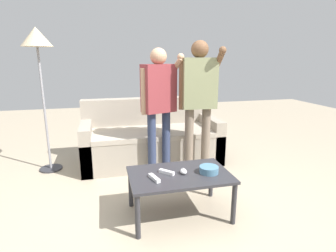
{
  "coord_description": "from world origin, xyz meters",
  "views": [
    {
      "loc": [
        -0.5,
        -2.14,
        1.41
      ],
      "look_at": [
        0.13,
        0.43,
        0.74
      ],
      "focal_mm": 28.88,
      "sensor_mm": 36.0,
      "label": 1
    }
  ],
  "objects_px": {
    "game_remote_wand_near": "(154,178)",
    "game_remote_wand_far": "(167,172)",
    "couch": "(151,140)",
    "floor_lamp": "(37,47)",
    "game_remote_nunchuk": "(183,171)",
    "player_right": "(199,93)",
    "snack_bowl": "(209,170)",
    "coffee_table": "(180,179)",
    "player_center": "(159,98)"
  },
  "relations": [
    {
      "from": "game_remote_wand_far",
      "to": "coffee_table",
      "type": "bearing_deg",
      "value": -12.71
    },
    {
      "from": "floor_lamp",
      "to": "player_right",
      "type": "xyz_separation_m",
      "value": [
        1.8,
        -0.58,
        -0.52
      ]
    },
    {
      "from": "coffee_table",
      "to": "game_remote_wand_far",
      "type": "bearing_deg",
      "value": 167.29
    },
    {
      "from": "coffee_table",
      "to": "player_right",
      "type": "distance_m",
      "value": 1.15
    },
    {
      "from": "game_remote_nunchuk",
      "to": "player_center",
      "type": "distance_m",
      "value": 1.05
    },
    {
      "from": "snack_bowl",
      "to": "game_remote_wand_near",
      "type": "height_order",
      "value": "snack_bowl"
    },
    {
      "from": "coffee_table",
      "to": "game_remote_wand_near",
      "type": "bearing_deg",
      "value": -164.39
    },
    {
      "from": "player_right",
      "to": "game_remote_wand_near",
      "type": "xyz_separation_m",
      "value": [
        -0.71,
        -0.89,
        -0.59
      ]
    },
    {
      "from": "coffee_table",
      "to": "player_center",
      "type": "height_order",
      "value": "player_center"
    },
    {
      "from": "player_right",
      "to": "player_center",
      "type": "xyz_separation_m",
      "value": [
        -0.46,
        0.09,
        -0.05
      ]
    },
    {
      "from": "game_remote_nunchuk",
      "to": "player_right",
      "type": "relative_size",
      "value": 0.05
    },
    {
      "from": "game_remote_wand_far",
      "to": "player_right",
      "type": "bearing_deg",
      "value": 53.95
    },
    {
      "from": "coffee_table",
      "to": "game_remote_nunchuk",
      "type": "xyz_separation_m",
      "value": [
        0.03,
        -0.01,
        0.07
      ]
    },
    {
      "from": "game_remote_wand_near",
      "to": "game_remote_wand_far",
      "type": "distance_m",
      "value": 0.16
    },
    {
      "from": "floor_lamp",
      "to": "player_center",
      "type": "xyz_separation_m",
      "value": [
        1.34,
        -0.5,
        -0.58
      ]
    },
    {
      "from": "game_remote_wand_near",
      "to": "player_right",
      "type": "bearing_deg",
      "value": 51.41
    },
    {
      "from": "snack_bowl",
      "to": "player_right",
      "type": "relative_size",
      "value": 0.11
    },
    {
      "from": "game_remote_nunchuk",
      "to": "floor_lamp",
      "type": "xyz_separation_m",
      "value": [
        -1.37,
        1.41,
        1.1
      ]
    },
    {
      "from": "snack_bowl",
      "to": "player_center",
      "type": "relative_size",
      "value": 0.11
    },
    {
      "from": "coffee_table",
      "to": "snack_bowl",
      "type": "distance_m",
      "value": 0.28
    },
    {
      "from": "couch",
      "to": "snack_bowl",
      "type": "relative_size",
      "value": 10.75
    },
    {
      "from": "coffee_table",
      "to": "floor_lamp",
      "type": "distance_m",
      "value": 2.27
    },
    {
      "from": "game_remote_nunchuk",
      "to": "player_right",
      "type": "xyz_separation_m",
      "value": [
        0.43,
        0.83,
        0.58
      ]
    },
    {
      "from": "game_remote_nunchuk",
      "to": "snack_bowl",
      "type": "bearing_deg",
      "value": -9.09
    },
    {
      "from": "game_remote_nunchuk",
      "to": "game_remote_wand_near",
      "type": "bearing_deg",
      "value": -167.74
    },
    {
      "from": "couch",
      "to": "game_remote_wand_near",
      "type": "bearing_deg",
      "value": -99.02
    },
    {
      "from": "player_right",
      "to": "game_remote_wand_far",
      "type": "bearing_deg",
      "value": -126.05
    },
    {
      "from": "coffee_table",
      "to": "game_remote_wand_far",
      "type": "height_order",
      "value": "game_remote_wand_far"
    },
    {
      "from": "game_remote_nunchuk",
      "to": "game_remote_wand_far",
      "type": "relative_size",
      "value": 0.67
    },
    {
      "from": "floor_lamp",
      "to": "game_remote_wand_far",
      "type": "height_order",
      "value": "floor_lamp"
    },
    {
      "from": "snack_bowl",
      "to": "player_right",
      "type": "xyz_separation_m",
      "value": [
        0.2,
        0.86,
        0.57
      ]
    },
    {
      "from": "game_remote_nunchuk",
      "to": "game_remote_wand_far",
      "type": "distance_m",
      "value": 0.15
    },
    {
      "from": "coffee_table",
      "to": "game_remote_nunchuk",
      "type": "height_order",
      "value": "game_remote_nunchuk"
    },
    {
      "from": "couch",
      "to": "snack_bowl",
      "type": "distance_m",
      "value": 1.49
    },
    {
      "from": "coffee_table",
      "to": "player_right",
      "type": "height_order",
      "value": "player_right"
    },
    {
      "from": "couch",
      "to": "floor_lamp",
      "type": "bearing_deg",
      "value": -179.47
    },
    {
      "from": "couch",
      "to": "floor_lamp",
      "type": "xyz_separation_m",
      "value": [
        -1.33,
        -0.01,
        1.24
      ]
    },
    {
      "from": "snack_bowl",
      "to": "player_center",
      "type": "height_order",
      "value": "player_center"
    },
    {
      "from": "couch",
      "to": "game_remote_nunchuk",
      "type": "distance_m",
      "value": 1.43
    },
    {
      "from": "couch",
      "to": "player_right",
      "type": "xyz_separation_m",
      "value": [
        0.47,
        -0.6,
        0.71
      ]
    },
    {
      "from": "floor_lamp",
      "to": "game_remote_wand_far",
      "type": "distance_m",
      "value": 2.15
    },
    {
      "from": "player_right",
      "to": "couch",
      "type": "bearing_deg",
      "value": 128.39
    },
    {
      "from": "game_remote_nunchuk",
      "to": "game_remote_wand_near",
      "type": "relative_size",
      "value": 0.54
    },
    {
      "from": "coffee_table",
      "to": "game_remote_wand_near",
      "type": "height_order",
      "value": "game_remote_wand_near"
    },
    {
      "from": "coffee_table",
      "to": "game_remote_wand_far",
      "type": "distance_m",
      "value": 0.13
    },
    {
      "from": "game_remote_nunchuk",
      "to": "couch",
      "type": "bearing_deg",
      "value": 91.64
    },
    {
      "from": "player_center",
      "to": "game_remote_wand_far",
      "type": "distance_m",
      "value": 1.04
    },
    {
      "from": "snack_bowl",
      "to": "player_right",
      "type": "bearing_deg",
      "value": 76.83
    },
    {
      "from": "couch",
      "to": "game_remote_wand_near",
      "type": "xyz_separation_m",
      "value": [
        -0.24,
        -1.48,
        0.12
      ]
    },
    {
      "from": "couch",
      "to": "player_right",
      "type": "height_order",
      "value": "player_right"
    }
  ]
}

